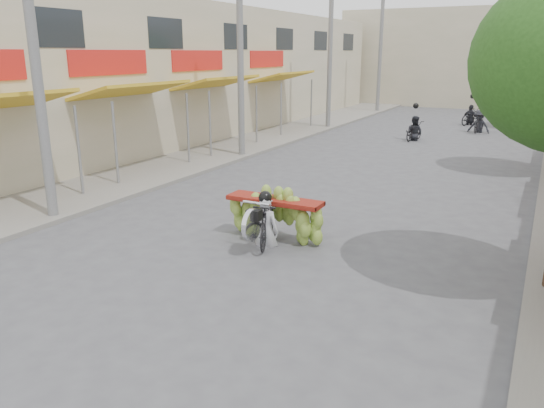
{
  "coord_description": "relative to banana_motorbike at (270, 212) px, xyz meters",
  "views": [
    {
      "loc": [
        5.01,
        -5.47,
        3.92
      ],
      "look_at": [
        0.46,
        3.26,
        1.1
      ],
      "focal_mm": 35.0,
      "sensor_mm": 36.0,
      "label": 1
    }
  ],
  "objects": [
    {
      "name": "utility_pole_far",
      "position": [
        -5.43,
        16.99,
        3.36
      ],
      "size": [
        0.6,
        0.24,
        8.0
      ],
      "color": "slate",
      "rests_on": "ground"
    },
    {
      "name": "ground",
      "position": [
        -0.03,
        -4.01,
        -0.67
      ],
      "size": [
        120.0,
        120.0,
        0.0
      ],
      "primitive_type": "plane",
      "color": "#515256",
      "rests_on": "ground"
    },
    {
      "name": "bg_motorbike_c",
      "position": [
        1.09,
        22.05,
        0.12
      ],
      "size": [
        1.19,
        1.75,
        1.95
      ],
      "color": "black",
      "rests_on": "ground"
    },
    {
      "name": "utility_pole_back",
      "position": [
        -5.43,
        25.99,
        3.36
      ],
      "size": [
        0.6,
        0.24,
        8.0
      ],
      "color": "slate",
      "rests_on": "ground"
    },
    {
      "name": "far_building",
      "position": [
        -0.03,
        33.99,
        2.83
      ],
      "size": [
        20.0,
        6.0,
        7.0
      ],
      "primitive_type": "cube",
      "color": "beige",
      "rests_on": "ground"
    },
    {
      "name": "utility_pole_mid",
      "position": [
        -5.43,
        7.99,
        3.36
      ],
      "size": [
        0.6,
        0.24,
        8.0
      ],
      "color": "slate",
      "rests_on": "ground"
    },
    {
      "name": "banana_motorbike",
      "position": [
        0.0,
        0.0,
        0.0
      ],
      "size": [
        2.2,
        1.85,
        1.96
      ],
      "color": "black",
      "rests_on": "ground"
    },
    {
      "name": "sidewalk_left",
      "position": [
        -7.03,
        10.99,
        -0.61
      ],
      "size": [
        4.0,
        60.0,
        0.12
      ],
      "primitive_type": "cube",
      "color": "gray",
      "rests_on": "ground"
    },
    {
      "name": "shophouse_row_left",
      "position": [
        -12.01,
        9.97,
        2.33
      ],
      "size": [
        9.77,
        40.0,
        6.0
      ],
      "color": "beige",
      "rests_on": "ground"
    },
    {
      "name": "bg_motorbike_b",
      "position": [
        1.89,
        19.12,
        0.17
      ],
      "size": [
        1.12,
        1.77,
        1.95
      ],
      "color": "black",
      "rests_on": "ground"
    },
    {
      "name": "utility_pole_near",
      "position": [
        -5.43,
        -1.01,
        3.36
      ],
      "size": [
        0.6,
        0.24,
        8.0
      ],
      "color": "slate",
      "rests_on": "ground"
    },
    {
      "name": "bg_motorbike_a",
      "position": [
        -0.46,
        15.18,
        0.09
      ],
      "size": [
        0.86,
        1.59,
        1.95
      ],
      "color": "black",
      "rests_on": "ground"
    }
  ]
}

